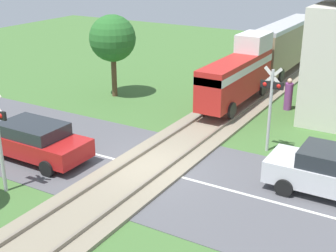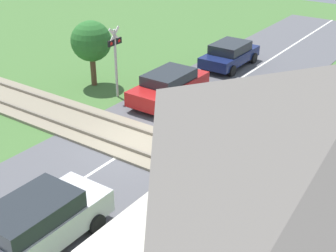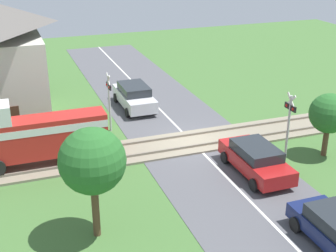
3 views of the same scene
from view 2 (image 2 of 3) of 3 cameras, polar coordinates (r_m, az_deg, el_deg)
The scene contains 9 objects.
ground_plane at distance 18.36m, azimuth -3.64°, elevation -2.20°, with size 60.00×60.00×0.00m, color #426B33.
road_surface at distance 18.35m, azimuth -3.64°, elevation -2.17°, with size 48.00×6.40×0.02m.
track_bed at distance 18.32m, azimuth -3.65°, elevation -2.02°, with size 2.80×48.00×0.24m.
car_near_crossing at distance 21.83m, azimuth 0.13°, elevation 4.95°, with size 4.42×1.92×1.44m.
car_far_side at distance 13.35m, azimuth -16.09°, elevation -11.57°, with size 4.56×1.94×1.55m.
car_behind_queue at distance 26.64m, azimuth 7.54°, elevation 8.70°, with size 4.02×1.95×1.36m.
crossing_signal_west_approach at distance 21.98m, azimuth -6.44°, elevation 8.80°, with size 0.90×0.18×3.40m.
crossing_signal_east_approach at distance 13.12m, azimuth 0.48°, elevation -3.97°, with size 0.90×0.18×3.40m.
tree_beyond_track at distance 23.58m, azimuth -9.35°, elevation 10.13°, with size 2.00×2.00×3.30m.
Camera 2 is at (12.46, 10.17, 8.85)m, focal length 50.00 mm.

